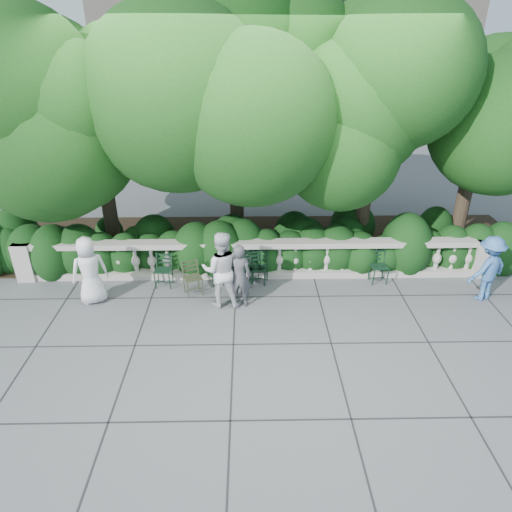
{
  "coord_description": "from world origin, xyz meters",
  "views": [
    {
      "loc": [
        -0.17,
        -8.44,
        5.84
      ],
      "look_at": [
        0.0,
        1.0,
        1.0
      ],
      "focal_mm": 32.0,
      "sensor_mm": 36.0,
      "label": 1
    }
  ],
  "objects_px": {
    "chair_weathered": "(196,297)",
    "chair_d": "(258,286)",
    "chair_f": "(379,285)",
    "person_businessman": "(90,270)",
    "chair_c": "(221,287)",
    "person_older_blue": "(488,269)",
    "chair_a": "(163,289)",
    "chair_b": "(246,287)",
    "person_woman_grey": "(239,276)",
    "chair_e": "(258,285)",
    "person_casual_man": "(221,270)"
  },
  "relations": [
    {
      "from": "chair_weathered",
      "to": "chair_d",
      "type": "bearing_deg",
      "value": -5.1
    },
    {
      "from": "chair_a",
      "to": "person_businessman",
      "type": "height_order",
      "value": "person_businessman"
    },
    {
      "from": "chair_a",
      "to": "person_woman_grey",
      "type": "xyz_separation_m",
      "value": [
        1.88,
        -0.74,
        0.77
      ]
    },
    {
      "from": "person_businessman",
      "to": "chair_c",
      "type": "bearing_deg",
      "value": 166.9
    },
    {
      "from": "chair_f",
      "to": "chair_e",
      "type": "bearing_deg",
      "value": 173.39
    },
    {
      "from": "chair_weathered",
      "to": "person_casual_man",
      "type": "xyz_separation_m",
      "value": [
        0.66,
        -0.33,
        0.91
      ]
    },
    {
      "from": "chair_d",
      "to": "chair_f",
      "type": "xyz_separation_m",
      "value": [
        3.04,
        0.01,
        0.0
      ]
    },
    {
      "from": "chair_d",
      "to": "chair_f",
      "type": "relative_size",
      "value": 1.0
    },
    {
      "from": "chair_c",
      "to": "person_businessman",
      "type": "bearing_deg",
      "value": -170.2
    },
    {
      "from": "person_woman_grey",
      "to": "chair_f",
      "type": "bearing_deg",
      "value": -165.11
    },
    {
      "from": "person_woman_grey",
      "to": "person_casual_man",
      "type": "relative_size",
      "value": 0.85
    },
    {
      "from": "chair_d",
      "to": "person_older_blue",
      "type": "distance_m",
      "value": 5.39
    },
    {
      "from": "person_woman_grey",
      "to": "person_casual_man",
      "type": "distance_m",
      "value": 0.42
    },
    {
      "from": "chair_b",
      "to": "person_older_blue",
      "type": "distance_m",
      "value": 5.68
    },
    {
      "from": "chair_b",
      "to": "person_older_blue",
      "type": "bearing_deg",
      "value": -23.01
    },
    {
      "from": "person_woman_grey",
      "to": "person_older_blue",
      "type": "height_order",
      "value": "person_older_blue"
    },
    {
      "from": "chair_d",
      "to": "chair_weathered",
      "type": "distance_m",
      "value": 1.56
    },
    {
      "from": "chair_a",
      "to": "person_older_blue",
      "type": "distance_m",
      "value": 7.68
    },
    {
      "from": "person_older_blue",
      "to": "chair_d",
      "type": "bearing_deg",
      "value": -31.37
    },
    {
      "from": "person_woman_grey",
      "to": "person_casual_man",
      "type": "bearing_deg",
      "value": -4.12
    },
    {
      "from": "chair_a",
      "to": "chair_e",
      "type": "xyz_separation_m",
      "value": [
        2.32,
        0.12,
        0.0
      ]
    },
    {
      "from": "chair_a",
      "to": "person_casual_man",
      "type": "xyz_separation_m",
      "value": [
        1.49,
        -0.7,
        0.91
      ]
    },
    {
      "from": "chair_c",
      "to": "chair_f",
      "type": "distance_m",
      "value": 3.96
    },
    {
      "from": "chair_c",
      "to": "chair_f",
      "type": "height_order",
      "value": "same"
    },
    {
      "from": "chair_a",
      "to": "person_casual_man",
      "type": "relative_size",
      "value": 0.46
    },
    {
      "from": "chair_b",
      "to": "chair_d",
      "type": "height_order",
      "value": "same"
    },
    {
      "from": "chair_b",
      "to": "person_businessman",
      "type": "relative_size",
      "value": 0.51
    },
    {
      "from": "chair_e",
      "to": "person_woman_grey",
      "type": "distance_m",
      "value": 1.24
    },
    {
      "from": "chair_a",
      "to": "chair_weathered",
      "type": "height_order",
      "value": "same"
    },
    {
      "from": "chair_f",
      "to": "person_older_blue",
      "type": "height_order",
      "value": "person_older_blue"
    },
    {
      "from": "chair_a",
      "to": "person_woman_grey",
      "type": "distance_m",
      "value": 2.17
    },
    {
      "from": "person_woman_grey",
      "to": "chair_c",
      "type": "bearing_deg",
      "value": -57.99
    },
    {
      "from": "person_casual_man",
      "to": "person_older_blue",
      "type": "bearing_deg",
      "value": -178.0
    },
    {
      "from": "chair_weathered",
      "to": "person_older_blue",
      "type": "height_order",
      "value": "person_older_blue"
    },
    {
      "from": "chair_weathered",
      "to": "person_woman_grey",
      "type": "relative_size",
      "value": 0.54
    },
    {
      "from": "chair_weathered",
      "to": "person_businessman",
      "type": "height_order",
      "value": "person_businessman"
    },
    {
      "from": "chair_f",
      "to": "person_casual_man",
      "type": "xyz_separation_m",
      "value": [
        -3.87,
        -0.8,
        0.91
      ]
    },
    {
      "from": "chair_d",
      "to": "person_older_blue",
      "type": "bearing_deg",
      "value": -32.88
    },
    {
      "from": "chair_c",
      "to": "chair_f",
      "type": "relative_size",
      "value": 1.0
    },
    {
      "from": "chair_b",
      "to": "person_woman_grey",
      "type": "height_order",
      "value": "person_woman_grey"
    },
    {
      "from": "chair_e",
      "to": "chair_f",
      "type": "relative_size",
      "value": 1.0
    },
    {
      "from": "chair_c",
      "to": "person_older_blue",
      "type": "distance_m",
      "value": 6.29
    },
    {
      "from": "chair_f",
      "to": "chair_weathered",
      "type": "bearing_deg",
      "value": 179.89
    },
    {
      "from": "chair_d",
      "to": "person_casual_man",
      "type": "bearing_deg",
      "value": -162.76
    },
    {
      "from": "chair_a",
      "to": "chair_e",
      "type": "distance_m",
      "value": 2.33
    },
    {
      "from": "chair_d",
      "to": "chair_e",
      "type": "bearing_deg",
      "value": 63.2
    },
    {
      "from": "chair_weathered",
      "to": "person_businessman",
      "type": "xyz_separation_m",
      "value": [
        -2.34,
        -0.14,
        0.82
      ]
    },
    {
      "from": "chair_a",
      "to": "chair_b",
      "type": "bearing_deg",
      "value": 4.84
    },
    {
      "from": "chair_f",
      "to": "person_older_blue",
      "type": "relative_size",
      "value": 0.53
    },
    {
      "from": "person_woman_grey",
      "to": "chair_weathered",
      "type": "bearing_deg",
      "value": -17.62
    }
  ]
}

